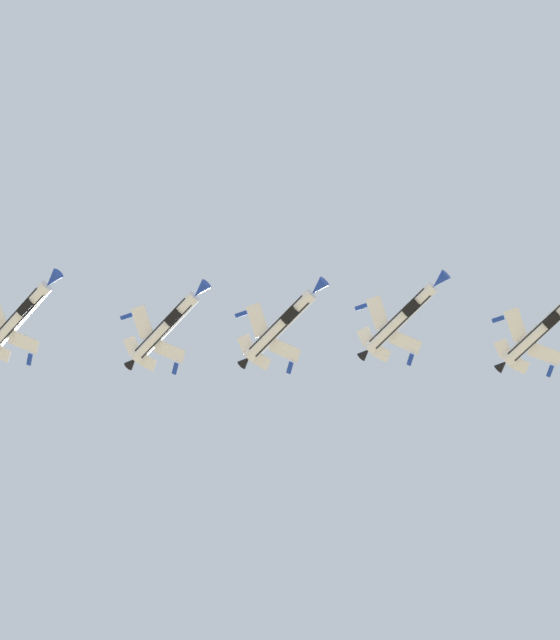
% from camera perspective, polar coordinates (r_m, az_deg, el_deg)
% --- Properties ---
extents(fighter_jet_lead, '(12.77, 12.22, 4.79)m').
position_cam_1_polar(fighter_jet_lead, '(169.74, 11.39, -0.37)').
color(fighter_jet_lead, white).
extents(fighter_jet_left_wing, '(12.77, 12.05, 5.21)m').
position_cam_1_polar(fighter_jet_left_wing, '(169.20, 5.38, 0.14)').
color(fighter_jet_left_wing, white).
extents(fighter_jet_right_wing, '(12.77, 12.03, 5.23)m').
position_cam_1_polar(fighter_jet_right_wing, '(166.04, 0.08, -0.19)').
color(fighter_jet_right_wing, white).
extents(fighter_jet_left_outer, '(12.77, 12.14, 5.02)m').
position_cam_1_polar(fighter_jet_left_outer, '(169.41, -5.01, -0.27)').
color(fighter_jet_left_outer, white).
extents(fighter_jet_right_outer, '(12.77, 12.18, 4.91)m').
position_cam_1_polar(fighter_jet_right_outer, '(168.97, -11.34, 0.15)').
color(fighter_jet_right_outer, white).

